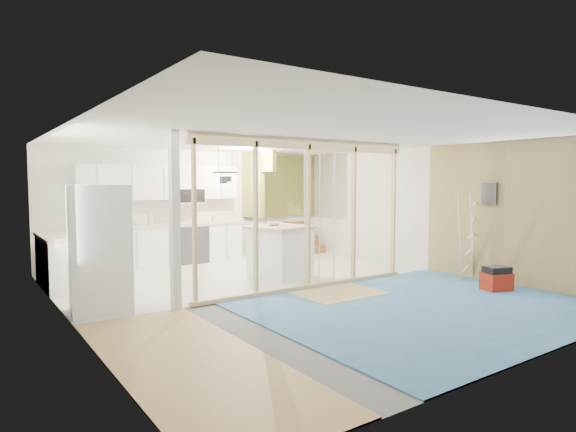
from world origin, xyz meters
TOP-DOWN VIEW (x-y plane):
  - room at (0.00, 0.00)m, footprint 7.01×8.01m
  - floor_overlays at (0.07, 0.06)m, footprint 7.00×8.00m
  - stud_frame at (-0.24, -0.00)m, footprint 4.66×0.14m
  - base_cabinets at (-1.61, 3.36)m, footprint 4.45×2.24m
  - upper_cabinets at (-0.84, 3.82)m, footprint 3.60×0.41m
  - green_partition at (2.04, 3.66)m, footprint 2.25×1.51m
  - pot_rack at (-0.31, 1.89)m, footprint 0.52×0.52m
  - sheathing_panel at (3.48, -2.00)m, footprint 0.02×4.00m
  - electrical_panel at (3.43, -1.40)m, footprint 0.04×0.30m
  - ceiling_light at (1.40, 3.00)m, footprint 0.32×0.32m
  - fridge at (-3.03, 0.45)m, footprint 0.88×0.85m
  - island at (0.46, 1.10)m, footprint 1.25×1.25m
  - bowl at (0.40, 1.24)m, footprint 0.36×0.36m
  - soap_bottle_a at (-1.18, 3.78)m, footprint 0.15×0.15m
  - soap_bottle_b at (0.31, 3.70)m, footprint 0.10×0.11m
  - toolbox at (2.86, -1.95)m, footprint 0.53×0.45m
  - ladder at (3.19, -1.11)m, footprint 0.87×0.15m

SIDE VIEW (x-z plane):
  - floor_overlays at x=0.07m, z-range 0.00..0.02m
  - toolbox at x=2.86m, z-range -0.01..0.41m
  - base_cabinets at x=-1.61m, z-range 0.00..0.93m
  - island at x=0.46m, z-range 0.00..1.01m
  - ladder at x=3.19m, z-range 0.02..1.64m
  - fridge at x=-3.03m, z-range 0.00..1.82m
  - green_partition at x=2.04m, z-range -0.36..2.24m
  - soap_bottle_b at x=0.31m, z-range 0.93..1.11m
  - bowl at x=0.40m, z-range 1.02..1.08m
  - soap_bottle_a at x=-1.18m, z-range 0.93..1.23m
  - sheathing_panel at x=3.48m, z-range 0.00..2.60m
  - room at x=0.00m, z-range 0.00..2.61m
  - stud_frame at x=-0.24m, z-range 0.29..2.89m
  - electrical_panel at x=3.43m, z-range 1.45..1.85m
  - upper_cabinets at x=-0.84m, z-range 1.39..2.25m
  - pot_rack at x=-0.31m, z-range 1.64..2.36m
  - ceiling_light at x=1.40m, z-range 2.50..2.58m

